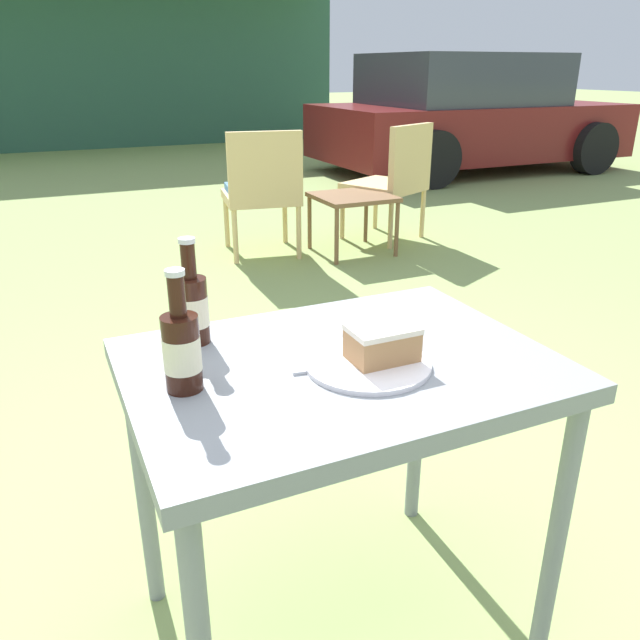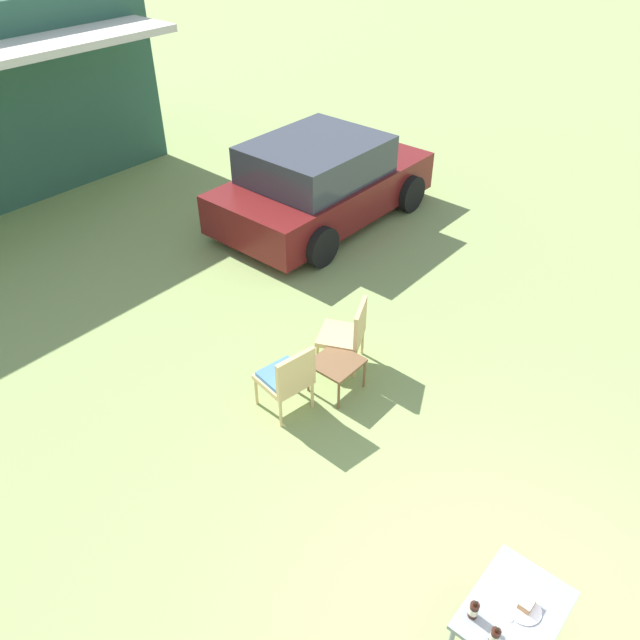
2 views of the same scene
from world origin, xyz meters
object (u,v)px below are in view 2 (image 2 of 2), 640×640
object	(u,v)px
patio_table	(513,615)
cake_on_plate	(526,605)
parked_car	(321,182)
cola_bottle_near	(474,610)
wicker_chair_cushioned	(287,377)
cola_bottle_far	(495,636)
wicker_chair_plain	(348,332)
garden_side_table	(337,364)

from	to	relation	value
patio_table	cake_on_plate	distance (m)	0.13
parked_car	cola_bottle_near	xyz separation A→B (m)	(-4.91, -5.57, 0.12)
wicker_chair_cushioned	patio_table	xyz separation A→B (m)	(-0.94, -3.10, 0.15)
cola_bottle_near	cola_bottle_far	world-z (taller)	same
parked_car	wicker_chair_plain	xyz separation A→B (m)	(-2.68, -2.69, -0.19)
parked_car	patio_table	xyz separation A→B (m)	(-4.67, -5.78, -0.04)
wicker_chair_cushioned	garden_side_table	distance (m)	0.65
parked_car	cola_bottle_far	size ratio (longest dim) A/B	16.88
cola_bottle_near	cola_bottle_far	bearing A→B (deg)	-108.92
parked_car	patio_table	world-z (taller)	parked_car
wicker_chair_plain	cola_bottle_near	size ratio (longest dim) A/B	3.82
parked_car	cake_on_plate	distance (m)	7.43
wicker_chair_cushioned	garden_side_table	world-z (taller)	wicker_chair_cushioned
wicker_chair_cushioned	cake_on_plate	distance (m)	3.28
patio_table	cake_on_plate	world-z (taller)	cake_on_plate
wicker_chair_cushioned	wicker_chair_plain	bearing A→B (deg)	-171.45
parked_car	cola_bottle_near	world-z (taller)	parked_car
wicker_chair_cushioned	patio_table	world-z (taller)	wicker_chair_cushioned
cake_on_plate	cola_bottle_far	size ratio (longest dim) A/B	1.09
wicker_chair_cushioned	cola_bottle_near	bearing A→B (deg)	77.17
patio_table	cola_bottle_near	world-z (taller)	cola_bottle_near
wicker_chair_cushioned	cake_on_plate	world-z (taller)	wicker_chair_cushioned
cola_bottle_near	garden_side_table	bearing A→B (deg)	56.37
parked_car	patio_table	distance (m)	7.43
garden_side_table	cola_bottle_near	xyz separation A→B (m)	(-1.79, -2.68, 0.42)
wicker_chair_plain	cola_bottle_near	world-z (taller)	cola_bottle_near
patio_table	cake_on_plate	size ratio (longest dim) A/B	3.39
patio_table	cola_bottle_far	distance (m)	0.35
cola_bottle_far	parked_car	bearing A→B (deg)	49.16
parked_car	cola_bottle_far	bearing A→B (deg)	-130.84
patio_table	cola_bottle_far	xyz separation A→B (m)	(-0.31, 0.01, 0.16)
garden_side_table	cake_on_plate	bearing A→B (deg)	-116.82
wicker_chair_cushioned	cola_bottle_near	distance (m)	3.14
parked_car	wicker_chair_cushioned	bearing A→B (deg)	-144.37
patio_table	cola_bottle_near	size ratio (longest dim) A/B	3.69
parked_car	cola_bottle_far	distance (m)	7.62
cola_bottle_far	cake_on_plate	bearing A→B (deg)	-9.06
wicker_chair_plain	cola_bottle_near	distance (m)	3.65
wicker_chair_cushioned	cola_bottle_far	xyz separation A→B (m)	(-1.25, -3.09, 0.31)
wicker_chair_cushioned	cola_bottle_far	bearing A→B (deg)	77.38
garden_side_table	cola_bottle_near	world-z (taller)	cola_bottle_near
wicker_chair_plain	patio_table	xyz separation A→B (m)	(-1.99, -3.08, 0.14)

